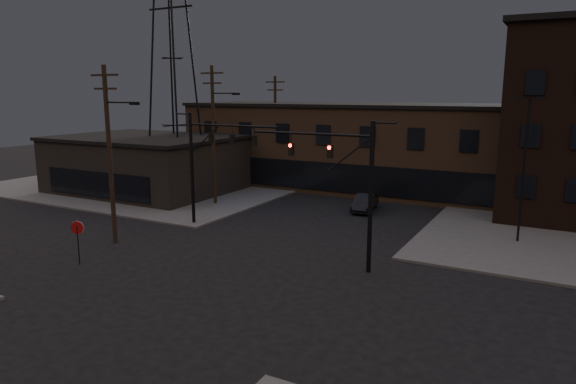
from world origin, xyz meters
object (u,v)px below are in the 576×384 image
Objects in this scene: parked_car_lot_a at (527,212)px; car_crossing at (365,203)px; traffic_signal_near at (350,179)px; parked_car_lot_b at (560,209)px; traffic_signal_far at (206,156)px; stop_sign at (77,232)px.

parked_car_lot_a is 11.89m from car_crossing.
traffic_signal_near is 20.16m from parked_car_lot_b.
traffic_signal_near is 1.93× the size of car_crossing.
car_crossing is at bearing 50.76° from traffic_signal_far.
parked_car_lot_b is at bearing 31.88° from traffic_signal_far.
traffic_signal_near is 15.17m from stop_sign.
parked_car_lot_a is (19.85, 11.81, -4.18)m from traffic_signal_far.
traffic_signal_near reaches higher than car_crossing.
parked_car_lot_a is 0.96× the size of car_crossing.
parked_car_lot_a is at bearing 1.67° from car_crossing.
traffic_signal_far is at bearing -136.68° from car_crossing.
traffic_signal_near is 14.63m from car_crossing.
car_crossing is at bearing 116.23° from parked_car_lot_b.
traffic_signal_far is (-12.07, 3.50, 0.08)m from traffic_signal_near.
traffic_signal_far reaches higher than parked_car_lot_a.
parked_car_lot_a is at bearing 45.89° from stop_sign.
car_crossing is (9.39, 19.91, -1.16)m from stop_sign.
traffic_signal_far is at bearing 96.77° from parked_car_lot_a.
parked_car_lot_b reaches higher than parked_car_lot_a.
traffic_signal_far is at bearing 133.10° from parked_car_lot_b.
parked_car_lot_a is (7.77, 15.31, -4.10)m from traffic_signal_near.
car_crossing is (8.11, 9.93, -4.33)m from traffic_signal_far.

